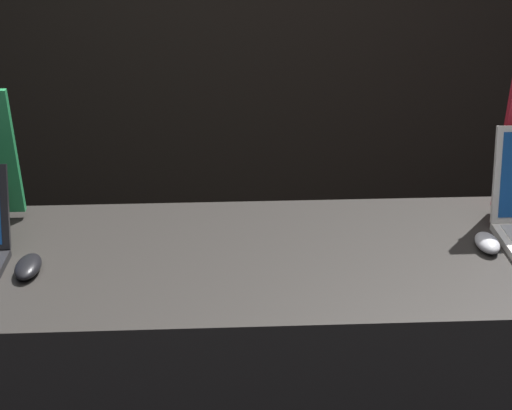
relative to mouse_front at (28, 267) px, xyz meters
name	(u,v)px	position (x,y,z in m)	size (l,w,h in m)	color
display_counter	(253,386)	(0.58, 0.06, -0.47)	(2.19, 0.63, 0.91)	#282623
mouse_front	(28,267)	(0.00, 0.00, 0.00)	(0.06, 0.12, 0.04)	black
mouse_back	(487,243)	(1.21, 0.06, 0.00)	(0.06, 0.10, 0.04)	#B2B2B7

